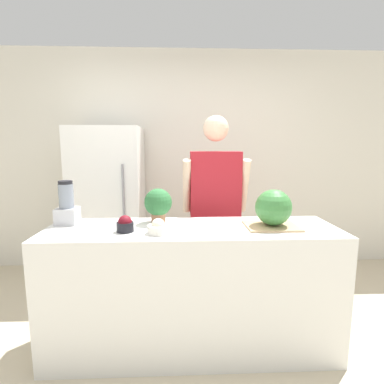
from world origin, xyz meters
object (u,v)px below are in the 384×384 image
Objects in this scene: bowl_cream at (158,228)px; blender at (67,206)px; refrigerator at (109,204)px; bowl_cherries at (125,225)px; watermelon at (273,208)px; person at (215,210)px; potted_plant at (158,204)px.

blender reaches higher than bowl_cream.
bowl_cherries is at bearing -72.76° from refrigerator.
watermelon reaches higher than bowl_cherries.
person reaches higher than blender.
refrigerator is 14.67× the size of bowl_cherries.
potted_plant reaches higher than bowl_cream.
blender is (-1.49, 0.15, -0.01)m from watermelon.
watermelon is 0.84m from potted_plant.
potted_plant is (0.21, 0.23, 0.10)m from bowl_cherries.
blender is at bearing 158.20° from bowl_cream.
bowl_cream is 0.75m from blender.
bowl_cream is (-0.80, -0.12, -0.10)m from watermelon.
refrigerator is 1.30m from potted_plant.
bowl_cherries is 0.32m from potted_plant.
bowl_cream is at bearing -171.39° from watermelon.
bowl_cherries is at bearing -25.84° from blender.
person reaches higher than refrigerator.
refrigerator is 11.83× the size of bowl_cream.
bowl_cherries is (-1.03, -0.07, -0.09)m from watermelon.
watermelon is (0.34, -0.65, 0.16)m from person.
blender reaches higher than potted_plant.
potted_plant is at bearing 93.59° from bowl_cream.
refrigerator is 5.25× the size of blender.
bowl_cherries is at bearing -134.11° from person.
person reaches higher than watermelon.
refrigerator reaches higher than bowl_cream.
person is at bearing 45.13° from potted_plant.
watermelon is at bearing 3.92° from bowl_cherries.
blender is (-0.69, 0.27, 0.09)m from bowl_cream.
bowl_cherries is 0.23m from bowl_cream.
refrigerator is 1.42m from bowl_cherries.
blender is at bearing 174.15° from watermelon.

